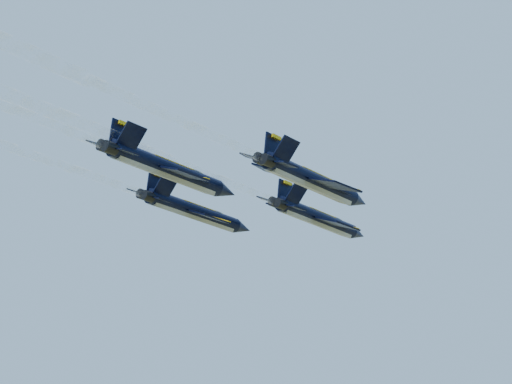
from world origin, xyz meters
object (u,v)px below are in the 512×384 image
Objects in this scene: jet_lead at (319,219)px; jet_left at (196,212)px; jet_right at (314,181)px; jet_slot at (170,170)px.

jet_left is at bearing -125.72° from jet_lead.
jet_right is at bearing 1.22° from jet_left.
jet_right is 15.27m from jet_slot.
jet_left is 1.00× the size of jet_slot.
jet_right is at bearing -53.66° from jet_lead.
jet_lead is 15.34m from jet_left.
jet_lead is at bearing 126.34° from jet_right.
jet_lead is 14.99m from jet_right.
jet_slot is (-10.07, -11.48, 0.00)m from jet_right.
jet_right is (17.73, -1.99, 0.00)m from jet_left.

